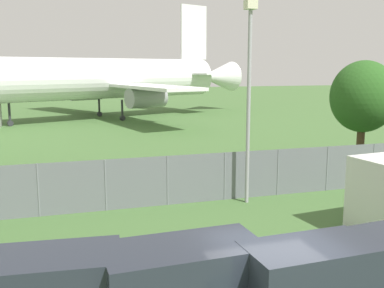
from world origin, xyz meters
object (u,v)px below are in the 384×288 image
Objects in this scene: picnic_bench_open_grass at (128,260)px; car_dark_green_suv_near_left at (310,287)px; airplane at (101,79)px; picnic_bench_near_cabin at (11,275)px; car_champagne_suv_mid_left at (183,288)px; tree_near_hangar at (363,97)px.

car_dark_green_suv_near_left is (3.30, -3.77, 0.57)m from picnic_bench_open_grass.
picnic_bench_near_cabin is at bearing 59.13° from airplane.
airplane reaches higher than car_dark_green_suv_near_left.
car_champagne_suv_mid_left is at bearing 64.74° from airplane.
airplane is 20.60× the size of picnic_bench_open_grass.
tree_near_hangar is at bearing 32.68° from picnic_bench_open_grass.
tree_near_hangar reaches higher than car_dark_green_suv_near_left.
car_champagne_suv_mid_left is 2.69m from car_dark_green_suv_near_left.
tree_near_hangar reaches higher than picnic_bench_open_grass.
picnic_bench_near_cabin is at bearing 138.81° from car_champagne_suv_mid_left.
car_dark_green_suv_near_left reaches higher than picnic_bench_open_grass.
car_dark_green_suv_near_left is (6.28, -3.77, 0.57)m from picnic_bench_near_cabin.
picnic_bench_near_cabin and picnic_bench_open_grass have the same top height.
airplane is 20.74× the size of picnic_bench_near_cabin.
picnic_bench_near_cabin is at bearing 146.72° from car_dark_green_suv_near_left.
tree_near_hangar is 1.27× the size of car_champagne_suv_mid_left.
picnic_bench_open_grass is 0.39× the size of car_champagne_suv_mid_left.
airplane is at bearing 85.15° from picnic_bench_open_grass.
car_champagne_suv_mid_left is (0.72, -2.98, 0.57)m from picnic_bench_open_grass.
airplane is 9.48× the size of car_dark_green_suv_near_left.
tree_near_hangar reaches higher than car_champagne_suv_mid_left.
tree_near_hangar reaches higher than picnic_bench_near_cabin.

